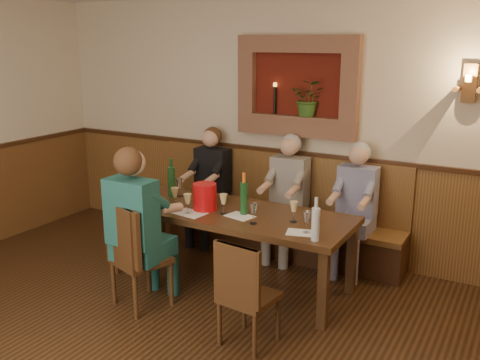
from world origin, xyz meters
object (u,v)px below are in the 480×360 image
(water_bottle, at_px, (316,223))
(person_chair_front, at_px, (141,241))
(chair_near_left, at_px, (140,276))
(wine_bottle_green_a, at_px, (244,197))
(wine_bottle_green_b, at_px, (172,181))
(chair_near_right, at_px, (248,314))
(bench, at_px, (271,223))
(person_bench_left, at_px, (209,196))
(dining_table, at_px, (228,217))
(spittoon_bucket, at_px, (205,197))
(person_bench_mid, at_px, (286,209))
(person_bench_right, at_px, (353,221))

(water_bottle, bearing_deg, person_chair_front, -163.43)
(chair_near_left, height_order, water_bottle, water_bottle)
(wine_bottle_green_a, distance_m, wine_bottle_green_b, 0.93)
(chair_near_right, distance_m, wine_bottle_green_b, 1.85)
(chair_near_left, bearing_deg, bench, 93.74)
(person_bench_left, height_order, wine_bottle_green_a, person_bench_left)
(dining_table, xyz_separation_m, bench, (0.00, 0.94, -0.35))
(chair_near_right, relative_size, person_bench_left, 0.64)
(chair_near_right, distance_m, water_bottle, 0.90)
(chair_near_left, relative_size, spittoon_bucket, 3.80)
(wine_bottle_green_b, bearing_deg, dining_table, -7.07)
(spittoon_bucket, xyz_separation_m, wine_bottle_green_b, (-0.53, 0.19, 0.04))
(person_bench_mid, bearing_deg, wine_bottle_green_b, -141.97)
(water_bottle, bearing_deg, spittoon_bucket, 168.74)
(person_bench_mid, relative_size, person_chair_front, 0.93)
(chair_near_right, xyz_separation_m, person_chair_front, (-1.14, 0.10, 0.36))
(dining_table, bearing_deg, person_chair_front, -119.71)
(person_bench_mid, bearing_deg, wine_bottle_green_a, -92.16)
(chair_near_right, relative_size, water_bottle, 2.41)
(chair_near_left, bearing_deg, chair_near_right, 14.22)
(dining_table, xyz_separation_m, wine_bottle_green_b, (-0.73, 0.09, 0.24))
(person_chair_front, bearing_deg, person_bench_mid, 67.58)
(person_bench_mid, bearing_deg, dining_table, -104.91)
(dining_table, height_order, wine_bottle_green_a, wine_bottle_green_a)
(wine_bottle_green_b, bearing_deg, chair_near_left, -72.35)
(chair_near_left, xyz_separation_m, wine_bottle_green_a, (0.64, 0.77, 0.63))
(bench, height_order, person_bench_left, person_bench_left)
(person_bench_right, relative_size, water_bottle, 3.69)
(bench, xyz_separation_m, water_bottle, (1.02, -1.28, 0.57))
(person_bench_left, height_order, person_bench_right, person_bench_left)
(person_bench_left, distance_m, person_bench_right, 1.74)
(person_bench_right, distance_m, water_bottle, 1.23)
(dining_table, height_order, chair_near_left, chair_near_left)
(person_bench_right, relative_size, person_chair_front, 0.91)
(wine_bottle_green_a, bearing_deg, person_chair_front, -130.59)
(person_bench_left, height_order, water_bottle, person_bench_left)
(chair_near_right, height_order, person_chair_front, person_chair_front)
(person_bench_left, distance_m, person_bench_mid, 0.98)
(chair_near_right, height_order, spittoon_bucket, spittoon_bucket)
(person_bench_right, height_order, wine_bottle_green_b, person_bench_right)
(wine_bottle_green_a, relative_size, wine_bottle_green_b, 0.98)
(dining_table, distance_m, person_bench_mid, 0.88)
(person_bench_right, distance_m, wine_bottle_green_a, 1.23)
(chair_near_right, height_order, person_bench_left, person_bench_left)
(chair_near_left, relative_size, person_bench_left, 0.72)
(bench, bearing_deg, wine_bottle_green_b, -130.70)
(wine_bottle_green_b, bearing_deg, chair_near_right, -34.24)
(dining_table, relative_size, water_bottle, 6.56)
(bench, distance_m, wine_bottle_green_b, 1.27)
(bench, xyz_separation_m, wine_bottle_green_a, (0.19, -0.98, 0.59))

